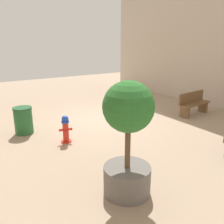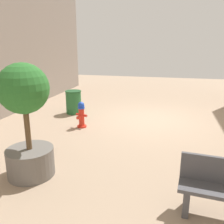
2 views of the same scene
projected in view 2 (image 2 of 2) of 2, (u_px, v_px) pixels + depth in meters
name	position (u px, v px, depth m)	size (l,w,h in m)	color
ground_plane	(150.00, 120.00, 8.67)	(23.40, 23.40, 0.00)	tan
fire_hydrant	(81.00, 115.00, 7.78)	(0.41, 0.38, 0.85)	red
planter_tree	(26.00, 116.00, 4.68)	(0.98, 0.98, 2.32)	slate
trash_bin	(74.00, 102.00, 9.35)	(0.62, 0.62, 0.90)	#266633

